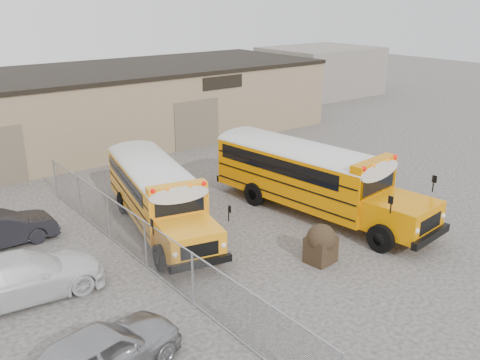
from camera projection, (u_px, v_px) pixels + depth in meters
ground at (328, 251)px, 20.03m from camera, size 120.00×120.00×0.00m
warehouse at (101, 106)px, 34.21m from camera, size 30.20×10.20×4.67m
chainlink_fence at (146, 244)px, 18.52m from camera, size 0.07×18.07×1.81m
distant_building_right at (320, 71)px, 51.11m from camera, size 10.00×8.00×4.40m
school_bus_left at (126, 154)px, 26.65m from camera, size 4.24×9.48×2.70m
school_bus_right at (213, 145)px, 27.48m from camera, size 3.76×10.75×3.08m
tarp_bundle at (321, 243)px, 18.98m from camera, size 1.06×1.06×1.45m
car_silver at (101, 354)px, 13.12m from camera, size 4.66×2.70×1.49m
car_white at (22, 277)px, 16.71m from camera, size 5.29×2.49×1.49m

